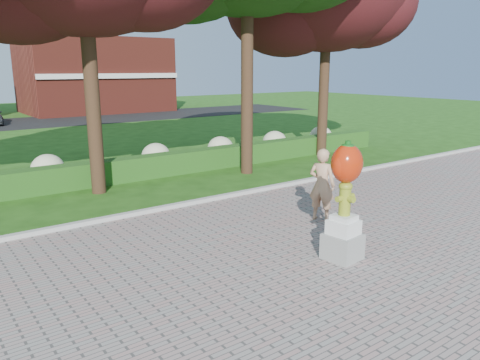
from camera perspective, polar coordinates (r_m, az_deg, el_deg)
The scene contains 9 objects.
ground at distance 11.38m, azimuth 3.49°, elevation -6.31°, with size 100.00×100.00×0.00m, color #204812.
walkway at distance 8.93m, azimuth 20.56°, elevation -12.85°, with size 40.00×14.00×0.04m, color gray.
curb at distance 13.68m, azimuth -4.56°, elevation -2.57°, with size 40.00×0.18×0.15m, color #ADADA5.
lawn_hedge at distance 17.04m, azimuth -11.70°, elevation 1.54°, with size 24.00×0.70×0.80m, color #244D16.
hydrangea_row at distance 18.14m, azimuth -11.41°, elevation 2.75°, with size 20.10×1.10×0.99m.
street at distance 37.05m, azimuth -25.55°, elevation 6.25°, with size 50.00×8.00×0.02m, color black.
building_right at distance 44.75m, azimuth -17.26°, elevation 12.09°, with size 12.00×8.00×6.40m, color maroon.
hydrant_sculpture at distance 9.55m, azimuth 12.68°, elevation -2.15°, with size 0.74×0.74×2.44m.
woman at distance 12.01m, azimuth 9.96°, elevation -0.57°, with size 0.68×0.45×1.87m, color tan.
Camera 1 is at (-6.88, -8.20, 3.86)m, focal length 35.00 mm.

